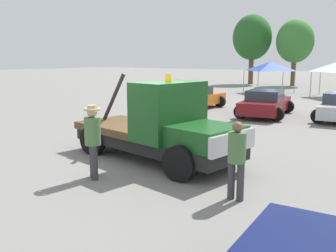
# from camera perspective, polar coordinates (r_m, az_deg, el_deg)

# --- Properties ---
(ground_plane) EXTENTS (160.00, 160.00, 0.00)m
(ground_plane) POSITION_cam_1_polar(r_m,az_deg,el_deg) (11.10, -2.14, -5.08)
(ground_plane) COLOR gray
(tow_truck) EXTENTS (5.78, 2.82, 2.51)m
(tow_truck) POSITION_cam_1_polar(r_m,az_deg,el_deg) (10.64, -0.89, -0.41)
(tow_truck) COLOR black
(tow_truck) RESTS_ON ground
(person_near_truck) EXTENTS (0.37, 0.37, 1.67)m
(person_near_truck) POSITION_cam_1_polar(r_m,az_deg,el_deg) (7.89, 10.42, -4.41)
(person_near_truck) COLOR #38383D
(person_near_truck) RESTS_ON ground
(person_at_hood) EXTENTS (0.41, 0.41, 1.84)m
(person_at_hood) POSITION_cam_1_polar(r_m,az_deg,el_deg) (9.28, -11.41, -1.48)
(person_at_hood) COLOR #38383D
(person_at_hood) RESTS_ON ground
(parked_car_orange) EXTENTS (2.46, 4.25, 1.34)m
(parked_car_orange) POSITION_cam_1_polar(r_m,az_deg,el_deg) (22.02, 4.17, 4.32)
(parked_car_orange) COLOR orange
(parked_car_orange) RESTS_ON ground
(parked_car_maroon) EXTENTS (2.83, 4.77, 1.34)m
(parked_car_maroon) POSITION_cam_1_polar(r_m,az_deg,el_deg) (19.87, 14.62, 3.37)
(parked_car_maroon) COLOR maroon
(parked_car_maroon) RESTS_ON ground
(canopy_tent_blue) EXTENTS (3.32, 3.32, 2.61)m
(canopy_tent_blue) POSITION_cam_1_polar(r_m,az_deg,el_deg) (32.73, 15.31, 8.76)
(canopy_tent_blue) COLOR #9E9EA3
(canopy_tent_blue) RESTS_ON ground
(tree_center) EXTENTS (3.87, 3.87, 6.91)m
(tree_center) POSITION_cam_1_polar(r_m,az_deg,el_deg) (42.34, 18.79, 12.11)
(tree_center) COLOR brown
(tree_center) RESTS_ON ground
(tree_right) EXTENTS (4.31, 4.31, 7.69)m
(tree_right) POSITION_cam_1_polar(r_m,az_deg,el_deg) (43.90, 12.70, 13.00)
(tree_right) COLOR brown
(tree_right) RESTS_ON ground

